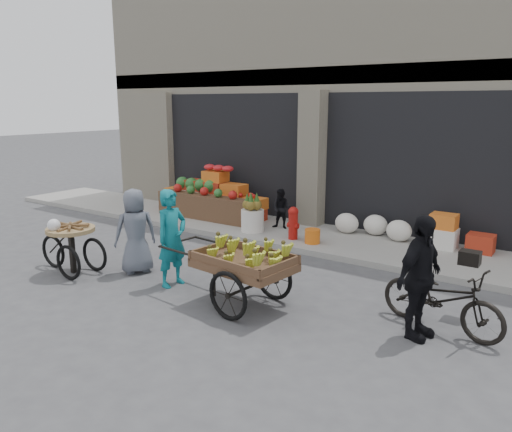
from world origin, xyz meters
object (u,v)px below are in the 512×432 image
Objects in this scene: pineapple_bin at (253,220)px; bicycle at (442,298)px; fire_hydrant at (293,222)px; banana_cart at (241,259)px; orange_bucket at (312,236)px; vendor_grey at (135,231)px; cyclist at (420,278)px; seated_person at (281,209)px; vendor_woman at (172,238)px; tricycle_cart at (71,242)px.

pineapple_bin is 0.30× the size of bicycle.
banana_cart reaches higher than fire_hydrant.
fire_hydrant is 2.22× the size of orange_bucket.
fire_hydrant is 3.46m from vendor_grey.
seated_person is at bearing 62.92° from cyclist.
vendor_woman is (0.30, -3.91, 0.23)m from seated_person.
pineapple_bin is 0.32× the size of cyclist.
tricycle_cart is at bearing 111.99° from cyclist.
banana_cart is 3.42m from tricycle_cart.
vendor_grey is at bearing -95.28° from pineapple_bin.
pineapple_bin is 5.45m from bicycle.
vendor_grey is (-1.40, -3.16, 0.26)m from fire_hydrant.
fire_hydrant is 3.30m from vendor_woman.
vendor_woman is at bearing 14.50° from tricycle_cart.
orange_bucket is at bearing -11.31° from vendor_woman.
vendor_woman reaches higher than tricycle_cart.
bicycle is at bearing -44.99° from seated_person.
cyclist is (3.94, 0.40, 0.00)m from vendor_woman.
tricycle_cart reaches higher than fire_hydrant.
vendor_grey is at bearing 105.96° from cyclist.
banana_cart is 1.76× the size of tricycle_cart.
banana_cart is at bearing 112.91° from cyclist.
vendor_woman is 1.00m from vendor_grey.
seated_person is at bearing 8.72° from vendor_woman.
bicycle is (5.14, 0.70, -0.31)m from vendor_grey.
cyclist is at bearing -32.08° from pineapple_bin.
vendor_grey is (-1.90, -3.11, 0.49)m from orange_bucket.
pineapple_bin is at bearing 70.44° from cyclist.
banana_cart is 2.84m from bicycle.
cyclist is (5.86, 0.98, 0.25)m from tricycle_cart.
orange_bucket is 3.38m from vendor_woman.
fire_hydrant is at bearing 113.85° from banana_cart.
vendor_grey reaches higher than orange_bucket.
vendor_woman is at bearing -175.84° from banana_cart.
tricycle_cart is at bearing -164.97° from banana_cart.
banana_cart is 1.47× the size of bicycle.
orange_bucket is 0.22× the size of tricycle_cart.
orange_bucket is 0.34× the size of seated_person.
tricycle_cart reaches higher than pineapple_bin.
pineapple_bin is 0.73× the size of fire_hydrant.
tricycle_cart is 0.94× the size of vendor_grey.
tricycle_cart is 6.22m from bicycle.
vendor_grey is at bearing -113.86° from fire_hydrant.
seated_person reaches higher than tricycle_cart.
banana_cart is at bearing -76.17° from seated_person.
vendor_woman is at bearing 108.36° from cyclist.
bicycle is 1.05× the size of cyclist.
vendor_woman reaches higher than fire_hydrant.
bicycle is at bearing -36.62° from orange_bucket.
fire_hydrant is 0.43× the size of cyclist.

